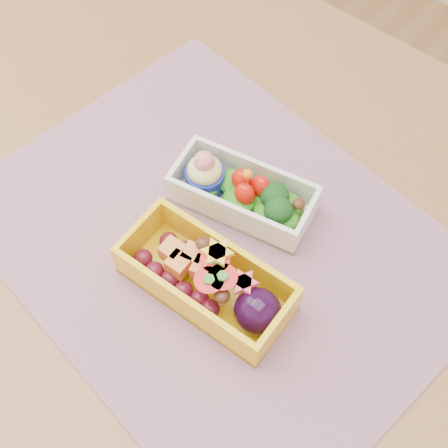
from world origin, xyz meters
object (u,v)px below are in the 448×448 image
Objects in this scene: placemat at (216,241)px; bento_white at (242,193)px; table at (200,251)px; bento_yellow at (209,281)px.

bento_white is at bearing 98.90° from placemat.
placemat is 3.02× the size of bento_white.
bento_yellow is at bearing -41.72° from table.
table is 0.14m from bento_white.
bento_yellow reaches higher than table.
bento_white is at bearing 46.56° from table.
bento_white is at bearing 108.58° from bento_yellow.
bento_yellow is (0.04, -0.11, 0.00)m from bento_white.
table is at bearing -145.81° from bento_white.
table is at bearing 134.85° from bento_yellow.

